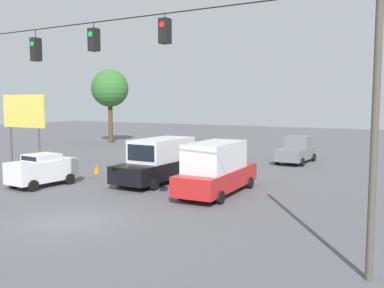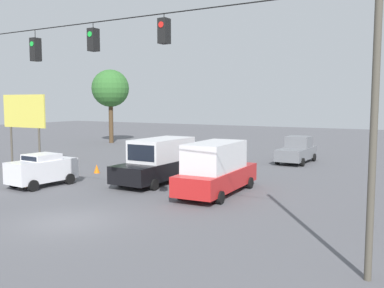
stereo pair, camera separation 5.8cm
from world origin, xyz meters
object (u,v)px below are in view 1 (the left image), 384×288
(box_truck_red_crossing_near, at_px, (216,168))
(tree_horizon_right, at_px, (110,89))
(traffic_cone_second, at_px, (68,175))
(roadside_billboard, at_px, (24,115))
(traffic_cone_nearest, at_px, (28,182))
(box_truck_black_withflow_mid, at_px, (160,160))
(pickup_truck_grey_oncoming_deep, at_px, (297,151))
(traffic_cone_third, at_px, (97,169))
(sedan_white_parked_shoulder, at_px, (42,169))
(overhead_signal_span, at_px, (64,87))

(box_truck_red_crossing_near, distance_m, tree_horizon_right, 31.43)
(traffic_cone_second, distance_m, roadside_billboard, 8.87)
(traffic_cone_nearest, distance_m, tree_horizon_right, 27.84)
(box_truck_black_withflow_mid, distance_m, roadside_billboard, 13.32)
(pickup_truck_grey_oncoming_deep, xyz_separation_m, traffic_cone_second, (10.31, 14.85, -0.68))
(traffic_cone_third, bearing_deg, roadside_billboard, -0.29)
(tree_horizon_right, bearing_deg, pickup_truck_grey_oncoming_deep, 167.20)
(traffic_cone_nearest, bearing_deg, box_truck_black_withflow_mid, -136.75)
(box_truck_red_crossing_near, bearing_deg, roadside_billboard, -6.31)
(box_truck_black_withflow_mid, relative_size, roadside_billboard, 1.24)
(sedan_white_parked_shoulder, bearing_deg, pickup_truck_grey_oncoming_deep, -120.37)
(box_truck_black_withflow_mid, distance_m, box_truck_red_crossing_near, 4.82)
(overhead_signal_span, distance_m, box_truck_red_crossing_near, 9.27)
(pickup_truck_grey_oncoming_deep, bearing_deg, roadside_billboard, 33.84)
(traffic_cone_nearest, relative_size, tree_horizon_right, 0.07)
(box_truck_red_crossing_near, bearing_deg, sedan_white_parked_shoulder, 17.85)
(box_truck_red_crossing_near, distance_m, traffic_cone_nearest, 10.96)
(pickup_truck_grey_oncoming_deep, height_order, traffic_cone_third, pickup_truck_grey_oncoming_deep)
(overhead_signal_span, relative_size, traffic_cone_second, 38.72)
(sedan_white_parked_shoulder, xyz_separation_m, traffic_cone_nearest, (0.43, 0.67, -0.69))
(roadside_billboard, bearing_deg, overhead_signal_span, 146.54)
(sedan_white_parked_shoulder, height_order, traffic_cone_nearest, sedan_white_parked_shoulder)
(sedan_white_parked_shoulder, relative_size, tree_horizon_right, 0.46)
(overhead_signal_span, distance_m, sedan_white_parked_shoulder, 9.44)
(sedan_white_parked_shoulder, height_order, box_truck_red_crossing_near, box_truck_red_crossing_near)
(tree_horizon_right, bearing_deg, overhead_signal_span, 127.90)
(overhead_signal_span, height_order, box_truck_red_crossing_near, overhead_signal_span)
(overhead_signal_span, distance_m, box_truck_black_withflow_mid, 10.28)
(tree_horizon_right, bearing_deg, traffic_cone_second, 124.58)
(sedan_white_parked_shoulder, relative_size, traffic_cone_third, 6.66)
(traffic_cone_second, bearing_deg, overhead_signal_span, 136.20)
(overhead_signal_span, bearing_deg, traffic_cone_third, -52.88)
(box_truck_red_crossing_near, bearing_deg, traffic_cone_second, 5.15)
(sedan_white_parked_shoulder, bearing_deg, roadside_billboard, -32.98)
(roadside_billboard, height_order, tree_horizon_right, tree_horizon_right)
(box_truck_black_withflow_mid, xyz_separation_m, box_truck_red_crossing_near, (-4.60, 1.46, 0.06))
(box_truck_black_withflow_mid, bearing_deg, pickup_truck_grey_oncoming_deep, -111.15)
(tree_horizon_right, bearing_deg, sedan_white_parked_shoulder, 122.38)
(sedan_white_parked_shoulder, height_order, pickup_truck_grey_oncoming_deep, pickup_truck_grey_oncoming_deep)
(traffic_cone_second, bearing_deg, roadside_billboard, -20.71)
(pickup_truck_grey_oncoming_deep, xyz_separation_m, traffic_cone_third, (10.48, 12.03, -0.68))
(sedan_white_parked_shoulder, distance_m, pickup_truck_grey_oncoming_deep, 19.81)
(pickup_truck_grey_oncoming_deep, bearing_deg, traffic_cone_nearest, 59.55)
(traffic_cone_second, xyz_separation_m, traffic_cone_third, (0.17, -2.82, 0.00))
(box_truck_black_withflow_mid, height_order, traffic_cone_third, box_truck_black_withflow_mid)
(roadside_billboard, xyz_separation_m, tree_horizon_right, (6.48, -17.52, 2.55))
(pickup_truck_grey_oncoming_deep, height_order, tree_horizon_right, tree_horizon_right)
(sedan_white_parked_shoulder, distance_m, roadside_billboard, 9.83)
(roadside_billboard, distance_m, tree_horizon_right, 18.86)
(pickup_truck_grey_oncoming_deep, bearing_deg, box_truck_black_withflow_mid, 68.85)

